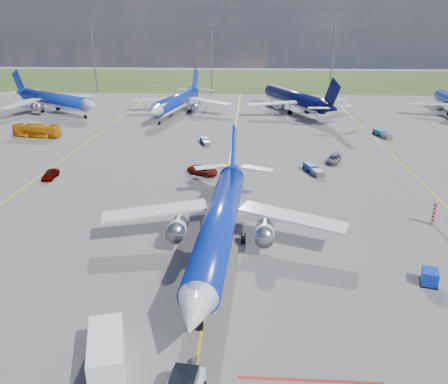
# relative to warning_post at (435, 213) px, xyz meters

# --- Properties ---
(ground) EXTENTS (400.00, 400.00, 0.00)m
(ground) POSITION_rel_warning_post_xyz_m (-26.00, -8.00, -1.50)
(ground) COLOR #5C5C59
(ground) RESTS_ON ground
(grass_strip) EXTENTS (400.00, 80.00, 0.01)m
(grass_strip) POSITION_rel_warning_post_xyz_m (-26.00, 142.00, -1.50)
(grass_strip) COLOR #2D4719
(grass_strip) RESTS_ON ground
(taxiway_lines) EXTENTS (60.25, 160.00, 0.02)m
(taxiway_lines) POSITION_rel_warning_post_xyz_m (-25.83, 19.70, -1.49)
(taxiway_lines) COLOR yellow
(taxiway_lines) RESTS_ON ground
(floodlight_masts) EXTENTS (202.20, 0.50, 22.70)m
(floodlight_masts) POSITION_rel_warning_post_xyz_m (-16.00, 102.00, 11.06)
(floodlight_masts) COLOR slate
(floodlight_masts) RESTS_ON ground
(warning_post) EXTENTS (0.50, 0.50, 3.00)m
(warning_post) POSITION_rel_warning_post_xyz_m (0.00, 0.00, 0.00)
(warning_post) COLOR red
(warning_post) RESTS_ON ground
(bg_jet_nw) EXTENTS (48.66, 46.01, 10.16)m
(bg_jet_nw) POSITION_rel_warning_post_xyz_m (-75.52, 66.19, -1.50)
(bg_jet_nw) COLOR #0B27A7
(bg_jet_nw) RESTS_ON ground
(bg_jet_nnw) EXTENTS (36.32, 43.92, 10.30)m
(bg_jet_nnw) POSITION_rel_warning_post_xyz_m (-41.99, 65.72, -1.50)
(bg_jet_nnw) COLOR #0B27A7
(bg_jet_nnw) RESTS_ON ground
(bg_jet_n) EXTENTS (45.31, 50.37, 10.80)m
(bg_jet_n) POSITION_rel_warning_post_xyz_m (-10.73, 71.08, -1.50)
(bg_jet_n) COLOR #080A42
(bg_jet_n) RESTS_ON ground
(main_airliner) EXTENTS (30.76, 39.36, 9.96)m
(main_airliner) POSITION_rel_warning_post_xyz_m (-25.46, -8.43, -1.50)
(main_airliner) COLOR #0B27A7
(main_airliner) RESTS_ON ground
(uld_container) EXTENTS (1.86, 2.10, 1.41)m
(uld_container) POSITION_rel_warning_post_xyz_m (-5.35, -13.25, -0.79)
(uld_container) COLOR #0D33C3
(uld_container) RESTS_ON ground
(service_van) EXTENTS (3.91, 5.95, 2.41)m
(service_van) POSITION_rel_warning_post_xyz_m (-32.32, -25.42, -0.29)
(service_van) COLOR white
(service_van) RESTS_ON ground
(apron_bus) EXTENTS (10.37, 3.54, 2.83)m
(apron_bus) POSITION_rel_warning_post_xyz_m (-68.07, 39.51, -0.08)
(apron_bus) COLOR orange
(apron_bus) RESTS_ON ground
(service_car_a) EXTENTS (1.80, 4.22, 1.42)m
(service_car_a) POSITION_rel_warning_post_xyz_m (-53.76, 13.58, -0.79)
(service_car_a) COLOR #999999
(service_car_a) RESTS_ON ground
(service_car_b) EXTENTS (5.61, 4.59, 1.42)m
(service_car_b) POSITION_rel_warning_post_xyz_m (-29.95, 16.94, -0.79)
(service_car_b) COLOR #999999
(service_car_b) RESTS_ON ground
(service_car_c) EXTENTS (3.62, 5.10, 1.37)m
(service_car_c) POSITION_rel_warning_post_xyz_m (-7.72, 24.76, -0.81)
(service_car_c) COLOR #999999
(service_car_c) RESTS_ON ground
(baggage_tug_w) EXTENTS (2.97, 5.51, 1.20)m
(baggage_tug_w) POSITION_rel_warning_post_xyz_m (-12.08, 19.03, -0.94)
(baggage_tug_w) COLOR #1A49A1
(baggage_tug_w) RESTS_ON ground
(baggage_tug_c) EXTENTS (2.53, 4.86, 1.05)m
(baggage_tug_c) POSITION_rel_warning_post_xyz_m (-31.59, 36.21, -1.01)
(baggage_tug_c) COLOR #1C56A9
(baggage_tug_c) RESTS_ON ground
(baggage_tug_e) EXTENTS (3.03, 5.64, 1.23)m
(baggage_tug_e) POSITION_rel_warning_post_xyz_m (5.89, 44.39, -0.93)
(baggage_tug_e) COLOR #1A629E
(baggage_tug_e) RESTS_ON ground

